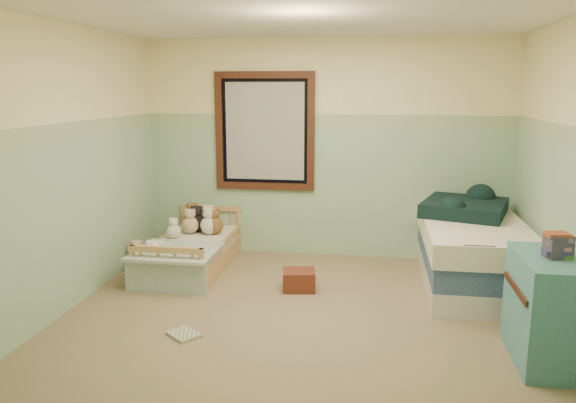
% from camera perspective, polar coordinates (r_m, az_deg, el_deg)
% --- Properties ---
extents(floor, '(4.20, 3.60, 0.02)m').
position_cam_1_polar(floor, '(4.98, 1.73, -11.50)').
color(floor, '#776B54').
rests_on(floor, ground).
extents(ceiling, '(4.20, 3.60, 0.02)m').
position_cam_1_polar(ceiling, '(4.62, 1.93, 18.63)').
color(ceiling, silver).
rests_on(ceiling, wall_back).
extents(wall_back, '(4.20, 0.04, 2.50)m').
position_cam_1_polar(wall_back, '(6.41, 3.84, 5.36)').
color(wall_back, beige).
rests_on(wall_back, floor).
extents(wall_front, '(4.20, 0.04, 2.50)m').
position_cam_1_polar(wall_front, '(2.89, -2.63, -2.31)').
color(wall_front, beige).
rests_on(wall_front, floor).
extents(wall_left, '(0.04, 3.60, 2.50)m').
position_cam_1_polar(wall_left, '(5.32, -21.28, 3.31)').
color(wall_left, beige).
rests_on(wall_left, floor).
extents(wall_right, '(0.04, 3.60, 2.50)m').
position_cam_1_polar(wall_right, '(4.85, 27.29, 2.08)').
color(wall_right, beige).
rests_on(wall_right, floor).
extents(wainscot_mint, '(4.20, 0.01, 1.50)m').
position_cam_1_polar(wainscot_mint, '(6.47, 3.77, 0.94)').
color(wainscot_mint, '#87B68A').
rests_on(wainscot_mint, floor).
extents(border_strip, '(4.20, 0.01, 0.15)m').
position_cam_1_polar(border_strip, '(6.37, 3.86, 8.25)').
color(border_strip, '#548453').
rests_on(border_strip, wall_back).
extents(window_frame, '(1.16, 0.06, 1.36)m').
position_cam_1_polar(window_frame, '(6.45, -2.42, 7.20)').
color(window_frame, black).
rests_on(window_frame, wall_back).
extents(window_blinds, '(0.92, 0.01, 1.12)m').
position_cam_1_polar(window_blinds, '(6.46, -2.40, 7.21)').
color(window_blinds, beige).
rests_on(window_blinds, window_frame).
extents(toddler_bed_frame, '(0.76, 1.51, 0.19)m').
position_cam_1_polar(toddler_bed_frame, '(6.21, -9.86, -5.88)').
color(toddler_bed_frame, '#A98551').
rests_on(toddler_bed_frame, floor).
extents(toddler_mattress, '(0.69, 1.45, 0.12)m').
position_cam_1_polar(toddler_mattress, '(6.16, -9.91, -4.48)').
color(toddler_mattress, silver).
rests_on(toddler_mattress, toddler_bed_frame).
extents(patchwork_quilt, '(0.82, 0.76, 0.03)m').
position_cam_1_polar(patchwork_quilt, '(5.72, -11.45, -5.04)').
color(patchwork_quilt, '#5A8CB0').
rests_on(patchwork_quilt, toddler_mattress).
extents(plush_bed_brown, '(0.21, 0.21, 0.21)m').
position_cam_1_polar(plush_bed_brown, '(6.63, -9.81, -1.87)').
color(plush_bed_brown, brown).
rests_on(plush_bed_brown, toddler_mattress).
extents(plush_bed_white, '(0.20, 0.20, 0.20)m').
position_cam_1_polar(plush_bed_white, '(6.57, -8.15, -2.00)').
color(plush_bed_white, silver).
rests_on(plush_bed_white, toddler_mattress).
extents(plush_bed_tan, '(0.20, 0.20, 0.20)m').
position_cam_1_polar(plush_bed_tan, '(6.41, -10.01, -2.40)').
color(plush_bed_tan, '#C9AB8B').
rests_on(plush_bed_tan, toddler_mattress).
extents(plush_bed_dark, '(0.20, 0.20, 0.20)m').
position_cam_1_polar(plush_bed_dark, '(6.34, -8.04, -2.47)').
color(plush_bed_dark, black).
rests_on(plush_bed_dark, toddler_mattress).
extents(plush_floor_cream, '(0.29, 0.29, 0.29)m').
position_cam_1_polar(plush_floor_cream, '(5.87, -13.46, -6.59)').
color(plush_floor_cream, silver).
rests_on(plush_floor_cream, floor).
extents(plush_floor_tan, '(0.22, 0.22, 0.22)m').
position_cam_1_polar(plush_floor_tan, '(6.28, -15.20, -5.78)').
color(plush_floor_tan, '#C9AB8B').
rests_on(plush_floor_tan, floor).
extents(twin_bed_frame, '(0.92, 1.84, 0.22)m').
position_cam_1_polar(twin_bed_frame, '(5.90, 18.21, -7.12)').
color(twin_bed_frame, silver).
rests_on(twin_bed_frame, floor).
extents(twin_boxspring, '(0.92, 1.84, 0.22)m').
position_cam_1_polar(twin_boxspring, '(5.83, 18.35, -5.07)').
color(twin_boxspring, navy).
rests_on(twin_boxspring, twin_bed_frame).
extents(twin_mattress, '(0.96, 1.87, 0.22)m').
position_cam_1_polar(twin_mattress, '(5.78, 18.49, -2.98)').
color(twin_mattress, silver).
rests_on(twin_mattress, twin_boxspring).
extents(teal_blanket, '(0.99, 1.02, 0.14)m').
position_cam_1_polar(teal_blanket, '(6.02, 17.67, -0.59)').
color(teal_blanket, black).
rests_on(teal_blanket, twin_mattress).
extents(dresser, '(0.49, 0.78, 0.78)m').
position_cam_1_polar(dresser, '(4.45, 25.43, -10.02)').
color(dresser, teal).
rests_on(dresser, floor).
extents(book_stack, '(0.19, 0.16, 0.16)m').
position_cam_1_polar(book_stack, '(4.29, 26.01, -4.17)').
color(book_stack, '#45222A').
rests_on(book_stack, dresser).
extents(red_pillow, '(0.35, 0.32, 0.19)m').
position_cam_1_polar(red_pillow, '(5.49, 1.13, -8.07)').
color(red_pillow, '#A03E22').
rests_on(red_pillow, floor).
extents(floor_book, '(0.32, 0.31, 0.02)m').
position_cam_1_polar(floor_book, '(4.63, -10.67, -13.26)').
color(floor_book, yellow).
rests_on(floor_book, floor).
extents(extra_plush_0, '(0.21, 0.21, 0.21)m').
position_cam_1_polar(extra_plush_0, '(6.34, -7.60, -2.41)').
color(extra_plush_0, brown).
rests_on(extra_plush_0, toddler_mattress).
extents(extra_plush_1, '(0.19, 0.19, 0.19)m').
position_cam_1_polar(extra_plush_1, '(6.60, -9.63, -1.99)').
color(extra_plush_1, black).
rests_on(extra_plush_1, toddler_mattress).
extents(extra_plush_2, '(0.16, 0.16, 0.16)m').
position_cam_1_polar(extra_plush_2, '(6.25, -11.67, -3.02)').
color(extra_plush_2, silver).
rests_on(extra_plush_2, toddler_mattress).
extents(extra_plush_3, '(0.21, 0.21, 0.21)m').
position_cam_1_polar(extra_plush_3, '(6.48, -9.34, -2.17)').
color(extra_plush_3, black).
rests_on(extra_plush_3, toddler_mattress).
extents(extra_plush_4, '(0.21, 0.21, 0.21)m').
position_cam_1_polar(extra_plush_4, '(6.34, -8.05, -2.44)').
color(extra_plush_4, silver).
rests_on(extra_plush_4, toddler_mattress).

